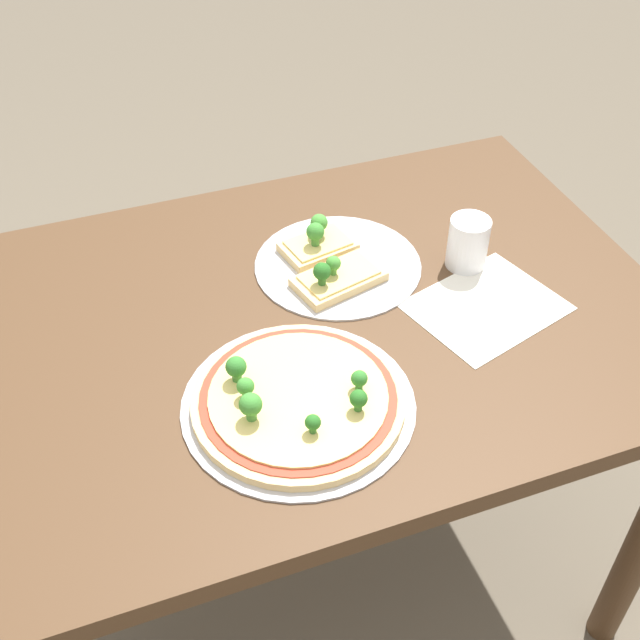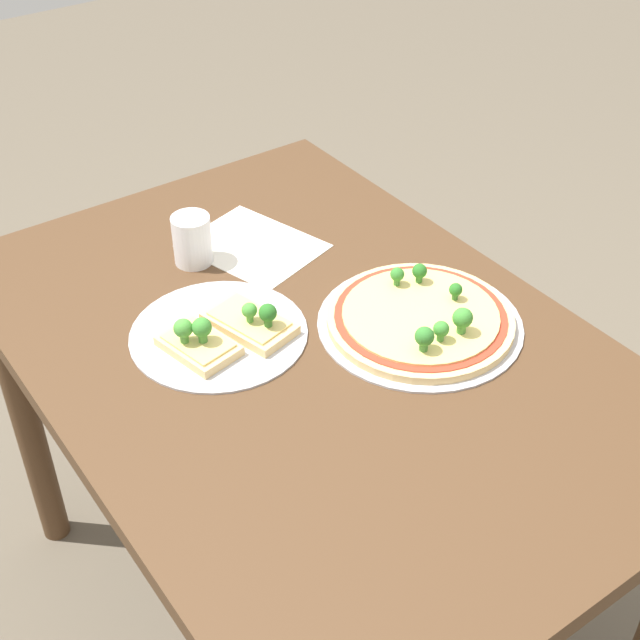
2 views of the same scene
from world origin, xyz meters
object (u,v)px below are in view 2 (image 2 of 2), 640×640
object	(u,v)px
dining_table	(308,391)
pizza_tray_whole	(421,319)
drinking_cup	(192,240)
pizza_tray_slice	(223,332)

from	to	relation	value
dining_table	pizza_tray_whole	distance (m)	0.23
dining_table	pizza_tray_whole	xyz separation A→B (m)	(0.07, 0.18, 0.12)
drinking_cup	dining_table	bearing A→B (deg)	6.31
drinking_cup	pizza_tray_whole	bearing A→B (deg)	29.05
pizza_tray_whole	pizza_tray_slice	xyz separation A→B (m)	(-0.16, -0.28, 0.00)
dining_table	drinking_cup	size ratio (longest dim) A/B	12.91
dining_table	pizza_tray_slice	distance (m)	0.18
dining_table	drinking_cup	distance (m)	0.35
pizza_tray_whole	pizza_tray_slice	bearing A→B (deg)	-119.41
dining_table	pizza_tray_whole	world-z (taller)	pizza_tray_whole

